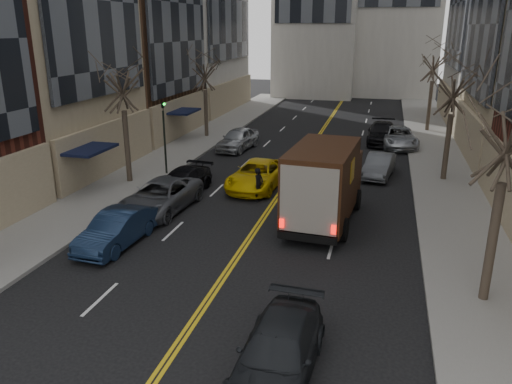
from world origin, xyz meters
TOP-DOWN VIEW (x-y plane):
  - sidewalk_left at (-9.00, 27.00)m, footprint 4.00×66.00m
  - sidewalk_right at (9.00, 27.00)m, footprint 4.00×66.00m
  - tree_lf_mid at (-8.80, 20.00)m, footprint 3.20×3.20m
  - tree_lf_far at (-8.80, 33.00)m, footprint 3.20×3.20m
  - tree_rt_mid at (8.80, 25.00)m, footprint 3.20×3.20m
  - tree_rt_far at (8.80, 40.00)m, footprint 3.20×3.20m
  - traffic_signal at (-7.39, 22.00)m, footprint 0.29×0.26m
  - ups_truck at (2.79, 16.73)m, footprint 3.15×6.93m
  - observer_sedan at (3.03, 5.75)m, footprint 2.09×4.81m
  - taxi at (-1.44, 21.06)m, footprint 2.84×5.52m
  - pedestrian at (-0.82, 18.90)m, footprint 0.60×0.74m
  - parked_lf_b at (-5.10, 12.02)m, footprint 1.78×4.45m
  - parked_lf_c at (-5.10, 16.25)m, footprint 2.83×5.55m
  - parked_lf_d at (-5.10, 18.94)m, footprint 2.39×4.81m
  - parked_lf_e at (-5.10, 29.55)m, footprint 2.50×4.90m
  - parked_rt_a at (5.10, 25.02)m, footprint 2.00×4.30m
  - parked_rt_b at (6.30, 33.44)m, footprint 3.15×5.65m
  - parked_rt_c at (5.10, 34.50)m, footprint 2.21×5.39m

SIDE VIEW (x-z plane):
  - sidewalk_left at x=-9.00m, z-range 0.00..0.15m
  - sidewalk_right at x=9.00m, z-range 0.00..0.15m
  - parked_lf_d at x=-5.10m, z-range 0.00..1.34m
  - parked_rt_a at x=5.10m, z-range 0.00..1.37m
  - observer_sedan at x=3.03m, z-range 0.00..1.38m
  - parked_lf_b at x=-5.10m, z-range 0.00..1.44m
  - taxi at x=-1.44m, z-range 0.00..1.49m
  - parked_rt_b at x=6.30m, z-range 0.00..1.49m
  - parked_lf_c at x=-5.10m, z-range 0.00..1.50m
  - parked_rt_c at x=5.10m, z-range 0.00..1.56m
  - parked_lf_e at x=-5.10m, z-range 0.00..1.60m
  - pedestrian at x=-0.82m, z-range 0.00..1.75m
  - ups_truck at x=2.79m, z-range 0.01..3.72m
  - traffic_signal at x=-7.39m, z-range 0.47..5.17m
  - tree_lf_far at x=-8.80m, z-range 1.97..10.08m
  - tree_rt_mid at x=8.80m, z-range 2.01..10.33m
  - tree_lf_mid at x=-8.80m, z-range 2.14..11.05m
  - tree_rt_far at x=8.80m, z-range 2.19..11.29m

